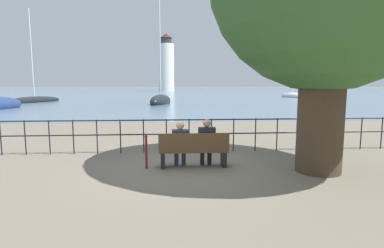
% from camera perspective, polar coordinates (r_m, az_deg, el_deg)
% --- Properties ---
extents(ground_plane, '(1000.00, 1000.00, 0.00)m').
position_cam_1_polar(ground_plane, '(7.77, 0.28, -8.12)').
color(ground_plane, '#706656').
extents(harbor_water, '(600.00, 300.00, 0.01)m').
position_cam_1_polar(harbor_water, '(167.01, -4.16, 6.55)').
color(harbor_water, slate).
rests_on(harbor_water, ground_plane).
extents(park_bench, '(1.76, 0.45, 0.90)m').
position_cam_1_polar(park_bench, '(7.61, 0.32, -5.11)').
color(park_bench, brown).
rests_on(park_bench, ground_plane).
extents(seated_person_left, '(0.41, 0.35, 1.18)m').
position_cam_1_polar(seated_person_left, '(7.62, -2.27, -3.41)').
color(seated_person_left, '#2D3347').
rests_on(seated_person_left, ground_plane).
extents(seated_person_right, '(0.42, 0.35, 1.23)m').
position_cam_1_polar(seated_person_right, '(7.67, 2.80, -3.17)').
color(seated_person_right, black).
rests_on(seated_person_right, ground_plane).
extents(promenade_railing, '(14.10, 0.04, 1.05)m').
position_cam_1_polar(promenade_railing, '(9.30, -0.57, -1.20)').
color(promenade_railing, black).
rests_on(promenade_railing, ground_plane).
extents(closed_umbrella, '(0.09, 0.09, 0.91)m').
position_cam_1_polar(closed_umbrella, '(7.59, -8.71, -4.65)').
color(closed_umbrella, maroon).
rests_on(closed_umbrella, ground_plane).
extents(sailboat_0, '(4.69, 8.64, 11.76)m').
position_cam_1_polar(sailboat_0, '(42.82, -27.79, 4.06)').
color(sailboat_0, black).
rests_on(sailboat_0, ground_plane).
extents(sailboat_1, '(3.61, 5.65, 12.89)m').
position_cam_1_polar(sailboat_1, '(57.37, 18.52, 5.20)').
color(sailboat_1, silver).
rests_on(sailboat_1, ground_plane).
extents(sailboat_3, '(3.17, 6.30, 12.34)m').
position_cam_1_polar(sailboat_3, '(34.47, -6.00, 4.45)').
color(sailboat_3, black).
rests_on(sailboat_3, ground_plane).
extents(harbor_lighthouse, '(5.91, 5.91, 21.97)m').
position_cam_1_polar(harbor_lighthouse, '(118.05, -4.90, 11.21)').
color(harbor_lighthouse, white).
rests_on(harbor_lighthouse, ground_plane).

